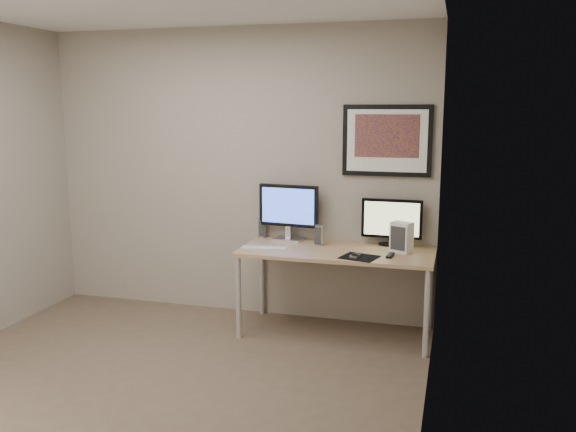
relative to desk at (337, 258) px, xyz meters
name	(u,v)px	position (x,y,z in m)	size (l,w,h in m)	color
floor	(154,389)	(-1.00, -1.35, -0.66)	(3.60, 3.60, 0.00)	brown
room	(175,144)	(-1.00, -0.90, 0.98)	(3.60, 3.60, 3.60)	white
desk	(337,258)	(0.00, 0.00, 0.00)	(1.60, 0.70, 0.73)	#A06C4D
framed_art	(387,141)	(0.35, 0.33, 0.96)	(0.75, 0.04, 0.60)	black
monitor_large	(288,210)	(-0.49, 0.25, 0.34)	(0.55, 0.20, 0.50)	#B1B1B6
monitor_tv	(392,221)	(0.42, 0.28, 0.28)	(0.51, 0.12, 0.40)	black
speaker_left	(262,227)	(-0.75, 0.30, 0.16)	(0.07, 0.07, 0.18)	#B1B1B6
speaker_right	(319,235)	(-0.18, 0.13, 0.15)	(0.07, 0.07, 0.18)	#B1B1B6
keyboard	(264,248)	(-0.60, -0.12, 0.07)	(0.39, 0.10, 0.01)	silver
mousepad	(359,257)	(0.22, -0.20, 0.07)	(0.27, 0.24, 0.00)	black
mouse	(355,255)	(0.19, -0.21, 0.09)	(0.05, 0.09, 0.03)	black
remote	(390,255)	(0.45, -0.10, 0.08)	(0.04, 0.16, 0.02)	black
fan_unit	(402,237)	(0.52, 0.07, 0.19)	(0.16, 0.12, 0.25)	white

